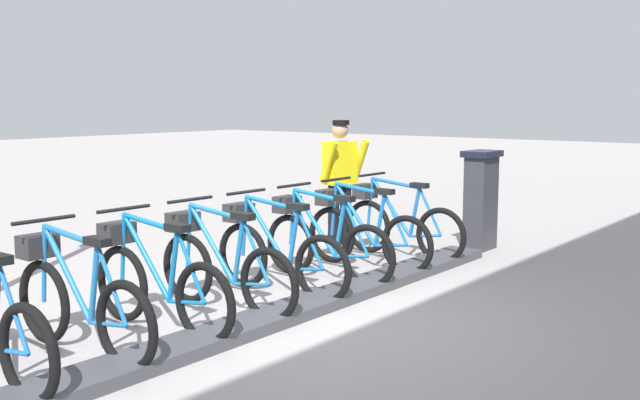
{
  "coord_description": "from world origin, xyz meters",
  "views": [
    {
      "loc": [
        -4.27,
        5.03,
        1.93
      ],
      "look_at": [
        0.5,
        -1.12,
        0.9
      ],
      "focal_mm": 42.84,
      "sensor_mm": 36.0,
      "label": 1
    }
  ],
  "objects_px": {
    "worker_near_rack": "(340,178)",
    "bike_docked_2": "(322,241)",
    "bike_docked_5": "(155,281)",
    "bike_docked_6": "(76,299)",
    "bike_docked_1": "(363,231)",
    "bike_docked_3": "(275,252)",
    "bike_docked_4": "(220,265)",
    "bike_docked_0": "(398,223)",
    "payment_kiosk": "(481,198)"
  },
  "relations": [
    {
      "from": "bike_docked_2",
      "to": "worker_near_rack",
      "type": "relative_size",
      "value": 1.04
    },
    {
      "from": "bike_docked_3",
      "to": "bike_docked_4",
      "type": "relative_size",
      "value": 1.0
    },
    {
      "from": "bike_docked_1",
      "to": "bike_docked_4",
      "type": "xyz_separation_m",
      "value": [
        0.0,
        2.29,
        0.0
      ]
    },
    {
      "from": "bike_docked_2",
      "to": "bike_docked_3",
      "type": "xyz_separation_m",
      "value": [
        0.0,
        0.76,
        0.0
      ]
    },
    {
      "from": "bike_docked_1",
      "to": "bike_docked_2",
      "type": "relative_size",
      "value": 1.0
    },
    {
      "from": "bike_docked_3",
      "to": "bike_docked_4",
      "type": "distance_m",
      "value": 0.76
    },
    {
      "from": "bike_docked_3",
      "to": "bike_docked_4",
      "type": "xyz_separation_m",
      "value": [
        0.0,
        0.76,
        0.0
      ]
    },
    {
      "from": "bike_docked_0",
      "to": "bike_docked_5",
      "type": "xyz_separation_m",
      "value": [
        0.0,
        3.81,
        0.0
      ]
    },
    {
      "from": "bike_docked_1",
      "to": "bike_docked_3",
      "type": "distance_m",
      "value": 1.52
    },
    {
      "from": "bike_docked_3",
      "to": "worker_near_rack",
      "type": "relative_size",
      "value": 1.04
    },
    {
      "from": "payment_kiosk",
      "to": "bike_docked_3",
      "type": "relative_size",
      "value": 0.74
    },
    {
      "from": "bike_docked_6",
      "to": "worker_near_rack",
      "type": "relative_size",
      "value": 1.04
    },
    {
      "from": "bike_docked_2",
      "to": "bike_docked_6",
      "type": "height_order",
      "value": "same"
    },
    {
      "from": "bike_docked_5",
      "to": "worker_near_rack",
      "type": "relative_size",
      "value": 1.04
    },
    {
      "from": "bike_docked_1",
      "to": "bike_docked_2",
      "type": "height_order",
      "value": "same"
    },
    {
      "from": "bike_docked_2",
      "to": "bike_docked_6",
      "type": "relative_size",
      "value": 1.0
    },
    {
      "from": "bike_docked_6",
      "to": "worker_near_rack",
      "type": "distance_m",
      "value": 4.88
    },
    {
      "from": "worker_near_rack",
      "to": "bike_docked_0",
      "type": "bearing_deg",
      "value": 170.02
    },
    {
      "from": "bike_docked_1",
      "to": "bike_docked_3",
      "type": "bearing_deg",
      "value": 90.0
    },
    {
      "from": "payment_kiosk",
      "to": "bike_docked_6",
      "type": "bearing_deg",
      "value": 84.22
    },
    {
      "from": "payment_kiosk",
      "to": "bike_docked_6",
      "type": "xyz_separation_m",
      "value": [
        0.57,
        5.65,
        -0.24
      ]
    },
    {
      "from": "bike_docked_0",
      "to": "bike_docked_3",
      "type": "xyz_separation_m",
      "value": [
        0.0,
        2.29,
        0.0
      ]
    },
    {
      "from": "bike_docked_4",
      "to": "worker_near_rack",
      "type": "xyz_separation_m",
      "value": [
        1.01,
        -3.23,
        0.48
      ]
    },
    {
      "from": "worker_near_rack",
      "to": "bike_docked_2",
      "type": "bearing_deg",
      "value": 120.77
    },
    {
      "from": "bike_docked_0",
      "to": "worker_near_rack",
      "type": "xyz_separation_m",
      "value": [
        1.01,
        -0.18,
        0.48
      ]
    },
    {
      "from": "bike_docked_6",
      "to": "bike_docked_4",
      "type": "bearing_deg",
      "value": -90.0
    },
    {
      "from": "payment_kiosk",
      "to": "worker_near_rack",
      "type": "relative_size",
      "value": 0.77
    },
    {
      "from": "bike_docked_2",
      "to": "bike_docked_3",
      "type": "relative_size",
      "value": 1.0
    },
    {
      "from": "bike_docked_1",
      "to": "bike_docked_4",
      "type": "distance_m",
      "value": 2.29
    },
    {
      "from": "bike_docked_4",
      "to": "payment_kiosk",
      "type": "bearing_deg",
      "value": -97.89
    },
    {
      "from": "payment_kiosk",
      "to": "bike_docked_0",
      "type": "distance_m",
      "value": 1.24
    },
    {
      "from": "bike_docked_2",
      "to": "bike_docked_0",
      "type": "bearing_deg",
      "value": -90.0
    },
    {
      "from": "bike_docked_3",
      "to": "bike_docked_6",
      "type": "distance_m",
      "value": 2.29
    },
    {
      "from": "bike_docked_6",
      "to": "bike_docked_0",
      "type": "bearing_deg",
      "value": -90.0
    },
    {
      "from": "payment_kiosk",
      "to": "bike_docked_1",
      "type": "height_order",
      "value": "payment_kiosk"
    },
    {
      "from": "payment_kiosk",
      "to": "bike_docked_3",
      "type": "height_order",
      "value": "payment_kiosk"
    },
    {
      "from": "bike_docked_0",
      "to": "bike_docked_4",
      "type": "distance_m",
      "value": 3.05
    },
    {
      "from": "payment_kiosk",
      "to": "worker_near_rack",
      "type": "distance_m",
      "value": 1.84
    },
    {
      "from": "bike_docked_6",
      "to": "worker_near_rack",
      "type": "bearing_deg",
      "value": -77.96
    },
    {
      "from": "bike_docked_0",
      "to": "bike_docked_3",
      "type": "bearing_deg",
      "value": 90.0
    },
    {
      "from": "bike_docked_3",
      "to": "worker_near_rack",
      "type": "height_order",
      "value": "worker_near_rack"
    },
    {
      "from": "bike_docked_5",
      "to": "bike_docked_6",
      "type": "distance_m",
      "value": 0.76
    },
    {
      "from": "bike_docked_2",
      "to": "payment_kiosk",
      "type": "bearing_deg",
      "value": -102.41
    },
    {
      "from": "bike_docked_0",
      "to": "bike_docked_5",
      "type": "relative_size",
      "value": 1.0
    },
    {
      "from": "bike_docked_0",
      "to": "bike_docked_4",
      "type": "bearing_deg",
      "value": 90.0
    },
    {
      "from": "bike_docked_4",
      "to": "bike_docked_5",
      "type": "distance_m",
      "value": 0.76
    },
    {
      "from": "bike_docked_1",
      "to": "bike_docked_3",
      "type": "relative_size",
      "value": 1.0
    },
    {
      "from": "bike_docked_4",
      "to": "bike_docked_6",
      "type": "distance_m",
      "value": 1.52
    },
    {
      "from": "bike_docked_3",
      "to": "worker_near_rack",
      "type": "bearing_deg",
      "value": -67.64
    },
    {
      "from": "bike_docked_3",
      "to": "bike_docked_5",
      "type": "relative_size",
      "value": 1.0
    }
  ]
}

